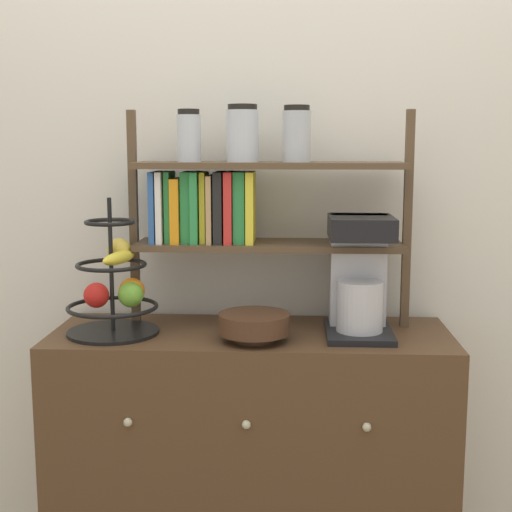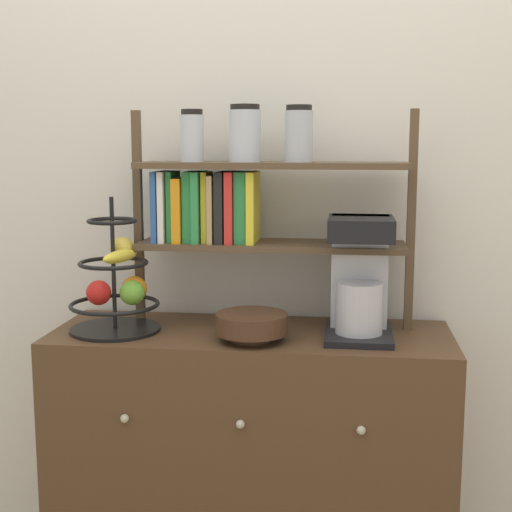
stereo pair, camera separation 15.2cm
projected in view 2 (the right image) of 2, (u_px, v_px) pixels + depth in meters
The scene contains 6 objects.
wall_back at pixel (261, 186), 2.24m from camera, with size 7.00×0.05×2.60m, color silver.
sideboard at pixel (251, 476), 2.13m from camera, with size 1.15×0.43×0.89m.
coffee_maker at pixel (359, 275), 2.00m from camera, with size 0.19×0.26×0.34m.
fruit_stand at pixel (118, 287), 2.06m from camera, with size 0.26×0.26×0.39m.
wooden_bowl at pixel (252, 325), 1.96m from camera, with size 0.20×0.20×0.08m.
shelf_hutch at pixel (239, 194), 2.09m from camera, with size 0.83×0.20×0.65m.
Camera 2 is at (0.27, -1.78, 1.43)m, focal length 50.00 mm.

